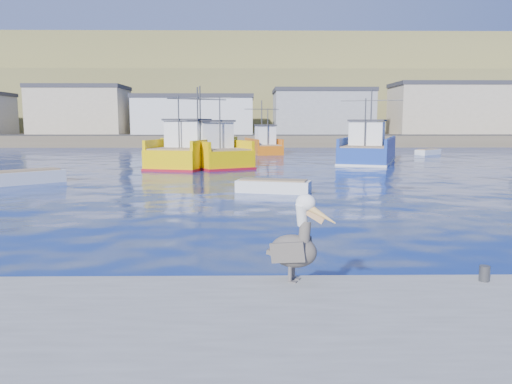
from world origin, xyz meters
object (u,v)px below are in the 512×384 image
(boat_orange, at_px, (264,145))
(trawler_yellow_b, at_px, (205,153))
(trawler_blue, at_px, (368,150))
(pelican, at_px, (296,244))
(skiff_far, at_px, (428,153))
(skiff_left, at_px, (22,178))
(skiff_mid, at_px, (273,187))
(trawler_yellow_a, at_px, (195,152))

(boat_orange, bearing_deg, trawler_yellow_b, -108.86)
(trawler_blue, relative_size, boat_orange, 1.53)
(pelican, bearing_deg, trawler_yellow_b, 98.13)
(pelican, bearing_deg, skiff_far, 67.44)
(trawler_blue, height_order, skiff_left, trawler_blue)
(skiff_mid, xyz_separation_m, skiff_far, (18.30, 29.13, -0.02))
(trawler_yellow_a, xyz_separation_m, skiff_far, (24.00, 13.16, -0.83))
(trawler_yellow_a, distance_m, trawler_yellow_b, 0.82)
(trawler_yellow_a, height_order, boat_orange, trawler_yellow_a)
(skiff_mid, distance_m, skiff_far, 34.40)
(trawler_blue, distance_m, skiff_left, 28.49)
(trawler_yellow_b, xyz_separation_m, pelican, (4.54, -31.77, 0.19))
(trawler_yellow_b, relative_size, skiff_far, 3.41)
(trawler_yellow_b, xyz_separation_m, skiff_left, (-9.44, -12.27, -0.72))
(trawler_yellow_a, relative_size, skiff_far, 3.67)
(trawler_yellow_b, bearing_deg, pelican, -81.87)
(trawler_blue, bearing_deg, skiff_left, -146.54)
(boat_orange, height_order, skiff_far, boat_orange)
(trawler_yellow_b, xyz_separation_m, trawler_blue, (14.31, 3.43, 0.02))
(skiff_far, height_order, pelican, pelican)
(boat_orange, relative_size, skiff_left, 1.84)
(trawler_yellow_a, relative_size, boat_orange, 1.56)
(trawler_yellow_a, height_order, skiff_far, trawler_yellow_a)
(trawler_yellow_b, relative_size, trawler_blue, 0.95)
(trawler_yellow_b, bearing_deg, skiff_left, -127.57)
(trawler_blue, relative_size, skiff_left, 2.82)
(boat_orange, distance_m, skiff_far, 18.06)
(boat_orange, relative_size, skiff_far, 2.36)
(trawler_blue, distance_m, skiff_mid, 21.65)
(trawler_yellow_b, height_order, skiff_mid, trawler_yellow_b)
(trawler_yellow_a, height_order, pelican, trawler_yellow_a)
(trawler_blue, xyz_separation_m, skiff_left, (-23.76, -15.70, -0.74))
(skiff_left, distance_m, skiff_far, 41.32)
(boat_orange, bearing_deg, skiff_mid, -90.76)
(trawler_yellow_b, relative_size, skiff_mid, 2.97)
(trawler_yellow_a, height_order, trawler_blue, trawler_yellow_a)
(trawler_yellow_b, xyz_separation_m, boat_orange, (5.30, 15.52, -0.03))
(skiff_left, relative_size, pelican, 2.56)
(boat_orange, height_order, skiff_left, boat_orange)
(trawler_blue, distance_m, pelican, 36.53)
(skiff_mid, bearing_deg, trawler_yellow_b, 106.92)
(skiff_far, bearing_deg, skiff_left, -142.13)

